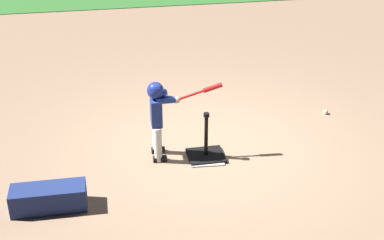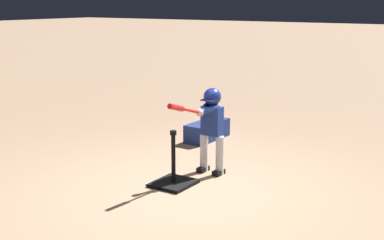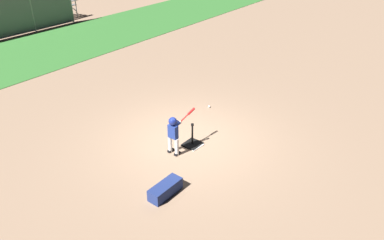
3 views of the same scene
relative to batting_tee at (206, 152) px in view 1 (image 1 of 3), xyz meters
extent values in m
plane|color=#93755B|center=(0.13, 0.26, -0.08)|extent=(90.00, 90.00, 0.00)
cube|color=white|center=(-0.01, -0.03, -0.07)|extent=(0.47, 0.47, 0.02)
cube|color=black|center=(0.00, 0.00, -0.06)|extent=(0.48, 0.43, 0.04)
cylinder|color=black|center=(0.00, 0.00, 0.24)|extent=(0.05, 0.05, 0.56)
cylinder|color=black|center=(0.00, 0.00, 0.55)|extent=(0.08, 0.08, 0.05)
cylinder|color=silver|center=(-0.62, 0.25, 0.17)|extent=(0.10, 0.10, 0.48)
cube|color=black|center=(-0.60, 0.25, -0.05)|extent=(0.18, 0.10, 0.06)
cylinder|color=silver|center=(-0.63, 0.02, 0.17)|extent=(0.10, 0.10, 0.48)
cube|color=black|center=(-0.61, 0.02, -0.05)|extent=(0.18, 0.10, 0.06)
cube|color=navy|center=(-0.63, 0.14, 0.59)|extent=(0.15, 0.26, 0.36)
sphere|color=#DBB293|center=(-0.63, 0.14, 0.87)|extent=(0.18, 0.18, 0.18)
sphere|color=navy|center=(-0.63, 0.14, 0.88)|extent=(0.22, 0.22, 0.22)
cube|color=navy|center=(-0.54, 0.13, 0.86)|extent=(0.12, 0.16, 0.01)
cylinder|color=navy|center=(-0.49, 0.17, 0.75)|extent=(0.30, 0.16, 0.10)
cylinder|color=navy|center=(-0.50, 0.09, 0.75)|extent=(0.30, 0.15, 0.10)
sphere|color=#DBB293|center=(-0.36, 0.13, 0.73)|extent=(0.09, 0.09, 0.09)
cylinder|color=red|center=(-0.08, 0.12, 0.82)|extent=(0.57, 0.05, 0.20)
cylinder|color=red|center=(0.10, 0.11, 0.87)|extent=(0.26, 0.07, 0.13)
cylinder|color=black|center=(-0.38, 0.13, 0.73)|extent=(0.03, 0.05, 0.05)
sphere|color=white|center=(2.09, 0.92, -0.04)|extent=(0.07, 0.07, 0.07)
cube|color=navy|center=(-1.99, -0.77, 0.06)|extent=(0.84, 0.33, 0.28)
camera|label=1|loc=(-1.35, -5.96, 3.58)|focal=50.00mm
camera|label=2|loc=(4.82, 3.42, 2.02)|focal=50.00mm
camera|label=3|loc=(-6.80, -5.19, 5.42)|focal=35.00mm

